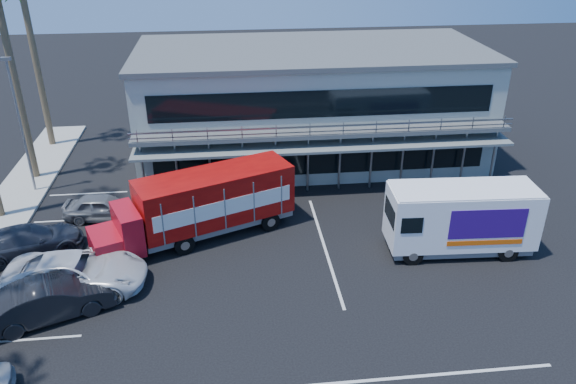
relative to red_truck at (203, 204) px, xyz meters
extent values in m
plane|color=black|center=(4.00, -4.73, -1.89)|extent=(120.00, 120.00, 0.00)
cube|color=#A3A99B|center=(7.00, 10.27, 1.61)|extent=(22.00, 10.00, 7.00)
cube|color=#515454|center=(7.00, 10.27, 5.26)|extent=(22.40, 10.40, 0.30)
cube|color=#515454|center=(7.00, 4.67, 1.71)|extent=(22.00, 1.20, 0.25)
cube|color=gray|center=(7.00, 4.12, 2.21)|extent=(22.00, 0.08, 0.90)
cube|color=slate|center=(7.00, 4.37, 1.01)|extent=(22.00, 1.80, 0.15)
cube|color=black|center=(7.00, 5.25, -0.29)|extent=(20.00, 0.06, 1.60)
cube|color=black|center=(7.00, 5.25, 3.31)|extent=(20.00, 0.06, 1.60)
cylinder|color=brown|center=(-10.70, 8.27, 3.61)|extent=(0.44, 0.44, 11.00)
cylinder|color=brown|center=(-11.10, 13.77, 4.11)|extent=(0.44, 0.44, 12.00)
cylinder|color=gray|center=(-10.20, 6.27, 2.11)|extent=(0.14, 0.14, 8.00)
cube|color=gray|center=(-10.20, 6.27, 6.11)|extent=(0.50, 0.25, 0.18)
cube|color=#A40D1A|center=(-4.53, -1.86, -0.91)|extent=(2.12, 2.57, 1.18)
cube|color=#A40D1A|center=(-3.53, -1.45, -0.37)|extent=(1.85, 2.65, 2.07)
cube|color=black|center=(-3.53, -1.45, 0.22)|extent=(0.84, 1.95, 0.69)
cube|color=#B20F0A|center=(0.65, 0.27, 0.27)|extent=(8.21, 5.27, 2.56)
cube|color=slate|center=(0.65, 0.27, -1.25)|extent=(8.07, 4.93, 0.30)
cube|color=white|center=(1.12, -0.88, 0.17)|extent=(6.71, 2.78, 0.84)
cube|color=white|center=(0.18, 1.42, 0.17)|extent=(6.71, 2.78, 0.84)
cylinder|color=black|center=(-3.85, -2.75, -1.38)|extent=(1.05, 0.65, 1.02)
cylinder|color=black|center=(-4.67, -0.75, -1.38)|extent=(1.05, 0.65, 1.02)
cylinder|color=black|center=(-0.94, -1.56, -1.38)|extent=(1.05, 0.65, 1.02)
cylinder|color=black|center=(-1.76, 0.45, -1.38)|extent=(1.05, 0.65, 1.02)
cylinder|color=black|center=(3.43, 0.24, -1.38)|extent=(1.05, 0.65, 1.02)
cylinder|color=black|center=(2.61, 2.24, -1.38)|extent=(1.05, 0.65, 1.02)
cube|color=white|center=(12.47, -2.73, 0.07)|extent=(7.15, 2.75, 2.82)
cube|color=slate|center=(12.47, -2.73, -1.49)|extent=(6.86, 2.50, 0.35)
cube|color=black|center=(8.97, -2.56, 0.37)|extent=(0.15, 1.98, 0.96)
cube|color=white|center=(12.47, -2.73, 1.51)|extent=(7.01, 2.70, 0.08)
cube|color=#300C6F|center=(13.21, -3.99, 0.27)|extent=(3.62, 0.20, 1.51)
cube|color=#300C6F|center=(13.33, -1.55, 0.27)|extent=(3.62, 0.20, 1.51)
cube|color=#F2590C|center=(13.21, -4.00, -0.73)|extent=(3.62, 0.19, 0.25)
cylinder|color=black|center=(9.90, -3.68, -1.41)|extent=(0.98, 0.33, 0.97)
cylinder|color=black|center=(10.00, -1.54, -1.41)|extent=(0.98, 0.33, 0.97)
cylinder|color=black|center=(14.53, -3.90, -1.41)|extent=(0.98, 0.33, 0.97)
cylinder|color=black|center=(14.63, -1.77, -1.41)|extent=(0.98, 0.33, 0.97)
imported|color=black|center=(-6.17, -5.74, -1.06)|extent=(5.34, 3.56, 1.66)
imported|color=silver|center=(-5.50, -3.93, -1.04)|extent=(6.18, 2.99, 1.69)
imported|color=#2D313C|center=(-8.50, -0.73, -1.15)|extent=(5.54, 3.81, 1.49)
imported|color=slate|center=(-5.50, 2.47, -1.19)|extent=(4.26, 1.99, 1.41)
camera|label=1|loc=(1.51, -25.27, 13.33)|focal=35.00mm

